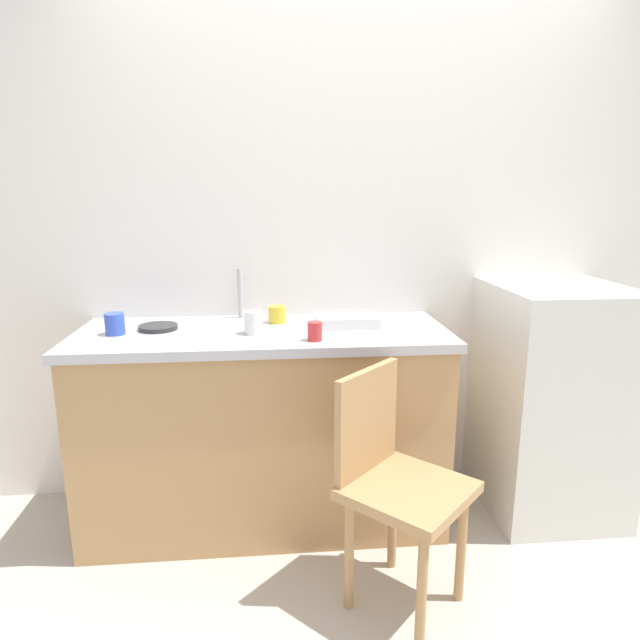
{
  "coord_description": "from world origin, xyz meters",
  "views": [
    {
      "loc": [
        -0.4,
        -1.71,
        1.52
      ],
      "look_at": [
        -0.18,
        0.6,
        0.97
      ],
      "focal_mm": 30.67,
      "sensor_mm": 36.0,
      "label": 1
    }
  ],
  "objects_px": {
    "cup_red": "(315,331)",
    "cup_white": "(253,322)",
    "cup_yellow": "(277,314)",
    "chair": "(394,478)",
    "hotplate": "(158,327)",
    "refrigerator": "(551,399)",
    "cup_blue": "(115,324)",
    "dish_tray": "(347,320)"
  },
  "relations": [
    {
      "from": "hotplate",
      "to": "cup_blue",
      "type": "xyz_separation_m",
      "value": [
        -0.17,
        -0.07,
        0.04
      ]
    },
    {
      "from": "cup_red",
      "to": "cup_yellow",
      "type": "distance_m",
      "value": 0.36
    },
    {
      "from": "chair",
      "to": "hotplate",
      "type": "height_order",
      "value": "hotplate"
    },
    {
      "from": "cup_yellow",
      "to": "hotplate",
      "type": "bearing_deg",
      "value": -171.26
    },
    {
      "from": "refrigerator",
      "to": "cup_yellow",
      "type": "bearing_deg",
      "value": 173.72
    },
    {
      "from": "hotplate",
      "to": "cup_red",
      "type": "bearing_deg",
      "value": -20.15
    },
    {
      "from": "refrigerator",
      "to": "cup_yellow",
      "type": "height_order",
      "value": "refrigerator"
    },
    {
      "from": "hotplate",
      "to": "cup_yellow",
      "type": "distance_m",
      "value": 0.54
    },
    {
      "from": "chair",
      "to": "cup_blue",
      "type": "bearing_deg",
      "value": 107.91
    },
    {
      "from": "refrigerator",
      "to": "hotplate",
      "type": "distance_m",
      "value": 1.87
    },
    {
      "from": "refrigerator",
      "to": "chair",
      "type": "relative_size",
      "value": 1.24
    },
    {
      "from": "dish_tray",
      "to": "cup_white",
      "type": "relative_size",
      "value": 2.82
    },
    {
      "from": "dish_tray",
      "to": "cup_yellow",
      "type": "xyz_separation_m",
      "value": [
        -0.31,
        0.09,
        0.01
      ]
    },
    {
      "from": "chair",
      "to": "cup_red",
      "type": "height_order",
      "value": "cup_red"
    },
    {
      "from": "hotplate",
      "to": "chair",
      "type": "bearing_deg",
      "value": -33.91
    },
    {
      "from": "chair",
      "to": "hotplate",
      "type": "xyz_separation_m",
      "value": [
        -0.93,
        0.63,
        0.43
      ]
    },
    {
      "from": "dish_tray",
      "to": "cup_blue",
      "type": "relative_size",
      "value": 3.03
    },
    {
      "from": "hotplate",
      "to": "dish_tray",
      "type": "bearing_deg",
      "value": -0.29
    },
    {
      "from": "refrigerator",
      "to": "cup_red",
      "type": "relative_size",
      "value": 14.19
    },
    {
      "from": "cup_white",
      "to": "cup_red",
      "type": "bearing_deg",
      "value": -27.93
    },
    {
      "from": "chair",
      "to": "hotplate",
      "type": "bearing_deg",
      "value": 100.86
    },
    {
      "from": "refrigerator",
      "to": "chair",
      "type": "bearing_deg",
      "value": -147.61
    },
    {
      "from": "cup_red",
      "to": "cup_white",
      "type": "relative_size",
      "value": 0.78
    },
    {
      "from": "dish_tray",
      "to": "cup_red",
      "type": "relative_size",
      "value": 3.61
    },
    {
      "from": "refrigerator",
      "to": "dish_tray",
      "type": "xyz_separation_m",
      "value": [
        -0.98,
        0.06,
        0.4
      ]
    },
    {
      "from": "refrigerator",
      "to": "cup_yellow",
      "type": "distance_m",
      "value": 1.37
    },
    {
      "from": "dish_tray",
      "to": "cup_white",
      "type": "height_order",
      "value": "cup_white"
    },
    {
      "from": "dish_tray",
      "to": "hotplate",
      "type": "height_order",
      "value": "dish_tray"
    },
    {
      "from": "cup_yellow",
      "to": "cup_white",
      "type": "bearing_deg",
      "value": -118.5
    },
    {
      "from": "cup_red",
      "to": "chair",
      "type": "bearing_deg",
      "value": -55.87
    },
    {
      "from": "refrigerator",
      "to": "cup_red",
      "type": "bearing_deg",
      "value": -170.77
    },
    {
      "from": "chair",
      "to": "cup_white",
      "type": "height_order",
      "value": "cup_white"
    },
    {
      "from": "hotplate",
      "to": "cup_red",
      "type": "xyz_separation_m",
      "value": [
        0.68,
        -0.25,
        0.03
      ]
    },
    {
      "from": "cup_blue",
      "to": "cup_yellow",
      "type": "height_order",
      "value": "cup_blue"
    },
    {
      "from": "cup_red",
      "to": "cup_white",
      "type": "distance_m",
      "value": 0.29
    },
    {
      "from": "dish_tray",
      "to": "cup_blue",
      "type": "xyz_separation_m",
      "value": [
        -1.01,
        -0.07,
        0.02
      ]
    },
    {
      "from": "dish_tray",
      "to": "chair",
      "type": "bearing_deg",
      "value": -81.71
    },
    {
      "from": "dish_tray",
      "to": "cup_blue",
      "type": "height_order",
      "value": "cup_blue"
    },
    {
      "from": "refrigerator",
      "to": "dish_tray",
      "type": "bearing_deg",
      "value": 176.67
    },
    {
      "from": "cup_red",
      "to": "cup_white",
      "type": "height_order",
      "value": "cup_white"
    },
    {
      "from": "refrigerator",
      "to": "cup_blue",
      "type": "height_order",
      "value": "refrigerator"
    },
    {
      "from": "cup_blue",
      "to": "cup_red",
      "type": "bearing_deg",
      "value": -11.9
    }
  ]
}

